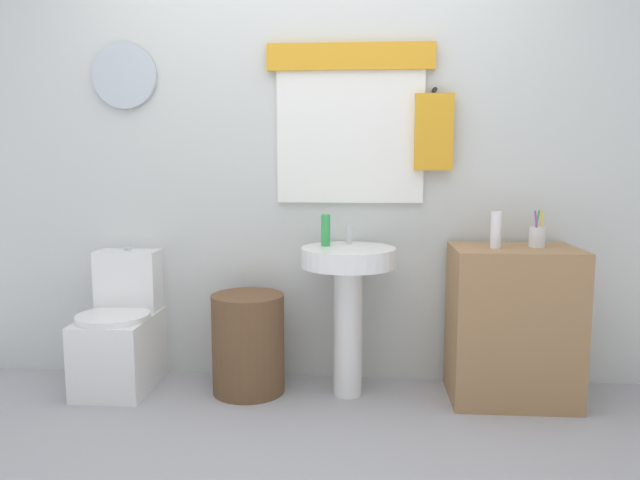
{
  "coord_description": "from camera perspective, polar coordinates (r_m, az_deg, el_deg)",
  "views": [
    {
      "loc": [
        0.29,
        -2.21,
        1.23
      ],
      "look_at": [
        0.08,
        0.8,
        0.83
      ],
      "focal_mm": 33.89,
      "sensor_mm": 36.0,
      "label": 1
    }
  ],
  "objects": [
    {
      "name": "ground_plane",
      "position": [
        2.54,
        -3.3,
        -21.28
      ],
      "size": [
        8.0,
        8.0,
        0.0
      ],
      "primitive_type": "plane",
      "color": "#A3A3A8"
    },
    {
      "name": "faucet",
      "position": [
        3.21,
        2.76,
        0.48
      ],
      "size": [
        0.03,
        0.03,
        0.1
      ],
      "primitive_type": "cylinder",
      "color": "silver",
      "rests_on": "pedestal_sink"
    },
    {
      "name": "lotion_bottle",
      "position": [
        3.11,
        16.28,
        0.92
      ],
      "size": [
        0.05,
        0.05,
        0.18
      ],
      "primitive_type": "cylinder",
      "color": "white",
      "rests_on": "wooden_cabinet"
    },
    {
      "name": "back_wall",
      "position": [
        3.37,
        -0.89,
        8.86
      ],
      "size": [
        4.4,
        0.18,
        2.6
      ],
      "color": "silver",
      "rests_on": "ground_plane"
    },
    {
      "name": "toilet",
      "position": [
        3.49,
        -18.25,
        -8.51
      ],
      "size": [
        0.38,
        0.51,
        0.75
      ],
      "color": "white",
      "rests_on": "ground_plane"
    },
    {
      "name": "laundry_hamper",
      "position": [
        3.26,
        -6.79,
        -9.67
      ],
      "size": [
        0.38,
        0.38,
        0.53
      ],
      "primitive_type": "cylinder",
      "color": "brown",
      "rests_on": "ground_plane"
    },
    {
      "name": "toothbrush_cup",
      "position": [
        3.23,
        19.82,
        0.31
      ],
      "size": [
        0.08,
        0.08,
        0.19
      ],
      "color": "silver",
      "rests_on": "wooden_cabinet"
    },
    {
      "name": "pedestal_sink",
      "position": [
        3.13,
        2.68,
        -4.41
      ],
      "size": [
        0.49,
        0.49,
        0.78
      ],
      "color": "white",
      "rests_on": "ground_plane"
    },
    {
      "name": "soap_bottle",
      "position": [
        3.14,
        0.54,
        0.93
      ],
      "size": [
        0.05,
        0.05,
        0.17
      ],
      "primitive_type": "cylinder",
      "color": "green",
      "rests_on": "pedestal_sink"
    },
    {
      "name": "wooden_cabinet",
      "position": [
        3.26,
        17.7,
        -7.57
      ],
      "size": [
        0.62,
        0.44,
        0.79
      ],
      "primitive_type": "cube",
      "color": "#9E754C",
      "rests_on": "ground_plane"
    }
  ]
}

